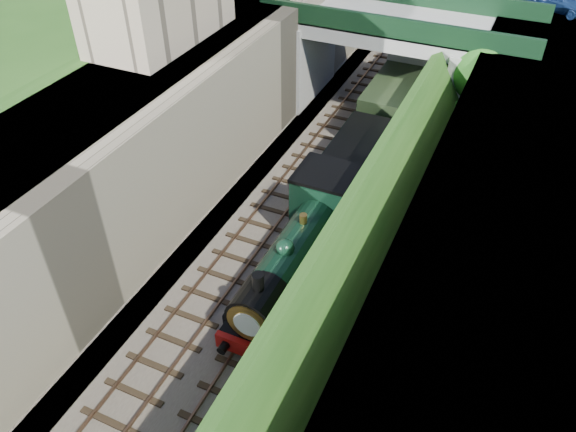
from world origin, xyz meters
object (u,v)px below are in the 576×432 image
at_px(road_bridge, 406,55).
at_px(tree, 486,73).
at_px(tender, 357,167).
at_px(locomotive, 301,250).

bearing_deg(road_bridge, tree, -21.75).
relative_size(tree, tender, 1.10).
bearing_deg(tender, locomotive, -90.00).
bearing_deg(road_bridge, locomotive, -89.12).
bearing_deg(tender, tree, 57.43).
bearing_deg(tree, locomotive, -107.73).
bearing_deg(locomotive, tender, 90.00).
xyz_separation_m(road_bridge, tree, (4.97, -1.98, 0.57)).
distance_m(road_bridge, locomotive, 16.87).
height_order(road_bridge, tree, road_bridge).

